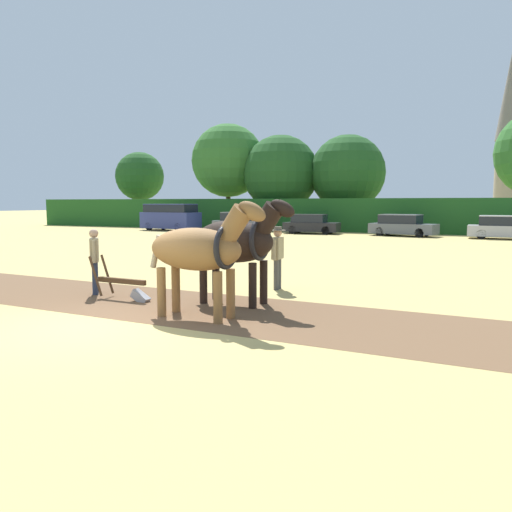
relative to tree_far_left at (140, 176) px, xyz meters
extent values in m
plane|color=tan|center=(27.43, -37.20, -5.15)|extent=(240.00, 240.00, 0.00)
cube|color=brown|center=(23.61, -34.95, -5.14)|extent=(34.36, 4.68, 0.01)
cube|color=#1E511E|center=(27.43, -5.13, -3.82)|extent=(70.04, 1.50, 2.66)
cylinder|color=#423323|center=(0.00, 0.00, -3.28)|extent=(0.44, 0.44, 3.74)
sphere|color=#1E4C1E|center=(0.00, 0.00, 0.02)|extent=(5.19, 5.19, 5.19)
cylinder|color=#4C3823|center=(11.80, -2.00, -2.95)|extent=(0.44, 0.44, 4.39)
sphere|color=#2D6628|center=(11.80, -2.00, 1.13)|extent=(6.86, 6.86, 6.86)
cylinder|color=#423323|center=(17.07, -1.77, -3.60)|extent=(0.44, 0.44, 3.09)
sphere|color=#1E4C1E|center=(17.07, -1.77, -0.16)|extent=(6.88, 6.88, 6.88)
cylinder|color=brown|center=(23.00, -0.79, -3.57)|extent=(0.44, 0.44, 3.15)
sphere|color=#1E4C1E|center=(23.00, -0.79, -0.19)|extent=(6.58, 6.58, 6.58)
cylinder|color=gray|center=(36.50, 21.18, -0.39)|extent=(2.96, 2.96, 9.51)
ellipsoid|color=brown|center=(28.71, -35.92, -3.76)|extent=(2.08, 0.98, 0.86)
cylinder|color=brown|center=(29.39, -35.70, -4.64)|extent=(0.18, 0.18, 1.00)
cylinder|color=brown|center=(29.37, -36.20, -4.64)|extent=(0.18, 0.18, 1.00)
cylinder|color=brown|center=(28.06, -35.65, -4.64)|extent=(0.18, 0.18, 1.00)
cylinder|color=brown|center=(28.04, -36.15, -4.64)|extent=(0.18, 0.18, 1.00)
cylinder|color=brown|center=(29.58, -35.96, -3.28)|extent=(0.79, 0.44, 0.87)
ellipsoid|color=brown|center=(29.98, -35.97, -3.00)|extent=(0.69, 0.29, 0.54)
cube|color=gray|center=(29.76, -35.96, -3.10)|extent=(0.41, 0.10, 0.54)
cylinder|color=gray|center=(27.74, -35.89, -3.85)|extent=(0.30, 0.13, 0.71)
torus|color=black|center=(29.43, -35.95, -3.69)|extent=(0.14, 0.88, 0.88)
ellipsoid|color=black|center=(28.77, -34.36, -3.71)|extent=(1.99, 1.09, 0.96)
cylinder|color=black|center=(29.42, -34.11, -4.64)|extent=(0.18, 0.18, 1.01)
cylinder|color=black|center=(29.40, -34.67, -4.64)|extent=(0.18, 0.18, 1.01)
cylinder|color=black|center=(28.15, -34.06, -4.64)|extent=(0.18, 0.18, 1.01)
cylinder|color=black|center=(28.13, -34.62, -4.64)|extent=(0.18, 0.18, 1.01)
cylinder|color=black|center=(29.60, -34.40, -3.23)|extent=(0.82, 0.49, 0.87)
ellipsoid|color=black|center=(29.99, -34.41, -2.96)|extent=(0.69, 0.29, 0.54)
cube|color=black|center=(29.77, -34.40, -3.03)|extent=(0.39, 0.09, 0.52)
cylinder|color=black|center=(27.84, -34.33, -3.81)|extent=(0.30, 0.13, 0.71)
torus|color=black|center=(29.46, -34.39, -3.64)|extent=(0.15, 0.97, 0.97)
cube|color=#4C331E|center=(26.12, -35.04, -4.70)|extent=(1.41, 0.15, 0.12)
cube|color=#939399|center=(26.68, -35.06, -5.05)|extent=(0.49, 0.22, 0.39)
cylinder|color=#4C331E|center=(25.49, -34.82, -4.60)|extent=(0.40, 0.08, 0.96)
cylinder|color=#4C331E|center=(25.48, -35.22, -4.60)|extent=(0.40, 0.08, 0.96)
cylinder|color=#28334C|center=(24.97, -34.66, -4.73)|extent=(0.14, 0.14, 0.84)
cylinder|color=#28334C|center=(25.11, -34.83, -4.73)|extent=(0.14, 0.14, 0.84)
cube|color=tan|center=(25.04, -34.75, -4.02)|extent=(0.47, 0.50, 0.59)
sphere|color=tan|center=(25.04, -34.75, -3.60)|extent=(0.23, 0.23, 0.23)
cylinder|color=tan|center=(24.85, -34.52, -4.04)|extent=(0.09, 0.09, 0.56)
cylinder|color=tan|center=(25.22, -34.97, -4.04)|extent=(0.09, 0.09, 0.56)
cylinder|color=#4C4C4C|center=(28.98, -32.07, -4.74)|extent=(0.14, 0.14, 0.82)
cylinder|color=#4C4C4C|center=(28.99, -32.29, -4.74)|extent=(0.14, 0.14, 0.82)
cube|color=tan|center=(28.99, -32.18, -4.04)|extent=(0.23, 0.49, 0.58)
sphere|color=tan|center=(28.99, -32.18, -3.63)|extent=(0.22, 0.22, 0.22)
cylinder|color=tan|center=(28.97, -31.90, -4.06)|extent=(0.09, 0.09, 0.55)
cylinder|color=tan|center=(29.01, -32.46, -4.06)|extent=(0.09, 0.09, 0.55)
cylinder|color=#665B4C|center=(28.99, -32.18, -3.56)|extent=(0.42, 0.42, 0.02)
cylinder|color=#665B4C|center=(28.99, -32.18, -3.51)|extent=(0.21, 0.21, 0.10)
cube|color=navy|center=(10.02, -9.13, -4.29)|extent=(5.34, 2.62, 1.34)
cube|color=black|center=(10.02, -9.13, -3.30)|extent=(4.70, 2.34, 0.64)
cube|color=navy|center=(10.02, -9.13, -2.95)|extent=(4.70, 2.34, 0.06)
cylinder|color=black|center=(11.70, -8.45, -4.81)|extent=(0.69, 0.30, 0.66)
cylinder|color=black|center=(11.48, -10.21, -4.81)|extent=(0.69, 0.30, 0.66)
cylinder|color=black|center=(8.55, -8.05, -4.81)|extent=(0.69, 0.30, 0.66)
cylinder|color=black|center=(8.33, -9.81, -4.81)|extent=(0.69, 0.30, 0.66)
cube|color=#565B66|center=(16.41, -8.56, -4.60)|extent=(4.62, 2.30, 0.73)
cube|color=black|center=(16.19, -8.59, -3.93)|extent=(2.84, 1.89, 0.61)
cube|color=#565B66|center=(16.19, -8.59, -3.60)|extent=(2.84, 1.89, 0.06)
cylinder|color=black|center=(17.67, -7.63, -4.82)|extent=(0.68, 0.31, 0.66)
cylinder|color=black|center=(17.87, -9.12, -4.82)|extent=(0.68, 0.31, 0.66)
cylinder|color=black|center=(14.95, -8.00, -4.82)|extent=(0.68, 0.31, 0.66)
cylinder|color=black|center=(15.15, -9.49, -4.82)|extent=(0.68, 0.31, 0.66)
cube|color=black|center=(22.24, -8.42, -4.64)|extent=(4.16, 1.98, 0.67)
cube|color=black|center=(22.04, -8.43, -4.03)|extent=(2.52, 1.72, 0.56)
cube|color=black|center=(22.04, -8.43, -3.72)|extent=(2.52, 1.72, 0.06)
cylinder|color=black|center=(23.47, -7.58, -4.84)|extent=(0.62, 0.25, 0.61)
cylinder|color=black|center=(23.54, -9.15, -4.84)|extent=(0.62, 0.25, 0.61)
cylinder|color=black|center=(20.94, -7.70, -4.84)|extent=(0.62, 0.25, 0.61)
cylinder|color=black|center=(21.01, -9.27, -4.84)|extent=(0.62, 0.25, 0.61)
cube|color=#565B66|center=(28.94, -8.43, -4.63)|extent=(4.76, 2.64, 0.70)
cube|color=black|center=(28.72, -8.39, -3.99)|extent=(2.96, 2.11, 0.59)
cube|color=#565B66|center=(28.72, -8.39, -3.67)|extent=(2.96, 2.11, 0.06)
cylinder|color=black|center=(30.46, -7.93, -4.84)|extent=(0.64, 0.34, 0.61)
cylinder|color=black|center=(30.15, -9.48, -4.84)|extent=(0.64, 0.34, 0.61)
cylinder|color=black|center=(27.73, -7.39, -4.84)|extent=(0.64, 0.34, 0.61)
cylinder|color=black|center=(27.42, -8.93, -4.84)|extent=(0.64, 0.34, 0.61)
cube|color=#A8A8B2|center=(35.32, -8.80, -4.63)|extent=(4.47, 1.89, 0.69)
cube|color=black|center=(35.10, -8.79, -3.99)|extent=(2.69, 1.67, 0.58)
cube|color=#A8A8B2|center=(35.10, -8.79, -3.67)|extent=(2.69, 1.67, 0.06)
cylinder|color=black|center=(33.97, -7.98, -4.84)|extent=(0.62, 0.23, 0.62)
cylinder|color=black|center=(33.93, -9.56, -4.84)|extent=(0.62, 0.23, 0.62)
camera|label=1|loc=(33.91, -44.46, -2.84)|focal=35.00mm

